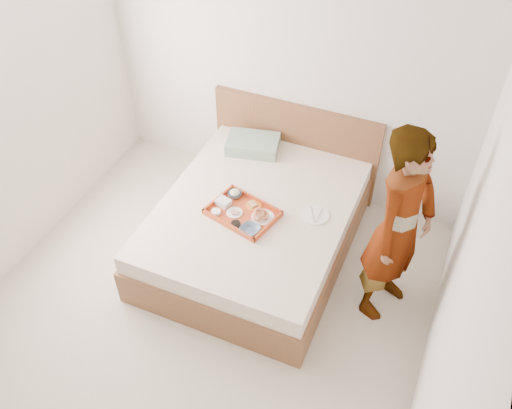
{
  "coord_description": "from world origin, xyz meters",
  "views": [
    {
      "loc": [
        1.46,
        -2.09,
        3.76
      ],
      "look_at": [
        0.17,
        0.9,
        0.65
      ],
      "focal_mm": 38.54,
      "sensor_mm": 36.0,
      "label": 1
    }
  ],
  "objects_px": {
    "tray": "(243,212)",
    "person": "(399,228)",
    "dinner_plate": "(315,215)",
    "bed": "(255,227)"
  },
  "relations": [
    {
      "from": "dinner_plate",
      "to": "tray",
      "type": "bearing_deg",
      "value": -157.93
    },
    {
      "from": "tray",
      "to": "person",
      "type": "distance_m",
      "value": 1.29
    },
    {
      "from": "tray",
      "to": "bed",
      "type": "bearing_deg",
      "value": 83.41
    },
    {
      "from": "tray",
      "to": "dinner_plate",
      "type": "xyz_separation_m",
      "value": [
        0.56,
        0.23,
        -0.02
      ]
    },
    {
      "from": "bed",
      "to": "dinner_plate",
      "type": "height_order",
      "value": "dinner_plate"
    },
    {
      "from": "bed",
      "to": "person",
      "type": "xyz_separation_m",
      "value": [
        1.2,
        -0.13,
        0.6
      ]
    },
    {
      "from": "person",
      "to": "bed",
      "type": "bearing_deg",
      "value": 104.29
    },
    {
      "from": "tray",
      "to": "dinner_plate",
      "type": "bearing_deg",
      "value": 36.45
    },
    {
      "from": "tray",
      "to": "person",
      "type": "height_order",
      "value": "person"
    },
    {
      "from": "bed",
      "to": "tray",
      "type": "bearing_deg",
      "value": -110.97
    }
  ]
}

